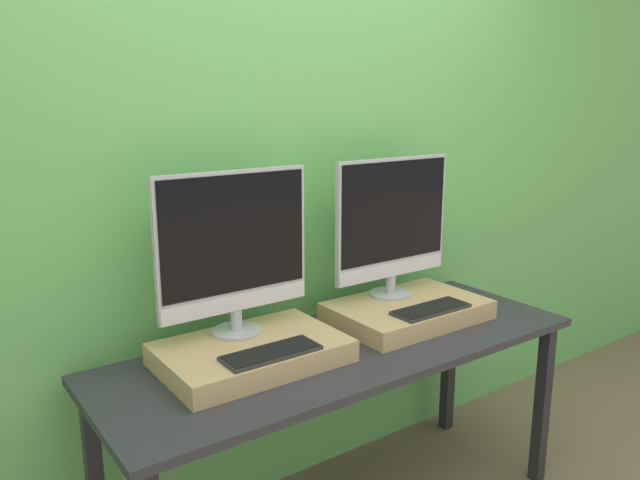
{
  "coord_description": "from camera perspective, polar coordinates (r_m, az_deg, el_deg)",
  "views": [
    {
      "loc": [
        -1.31,
        -1.35,
        1.63
      ],
      "look_at": [
        0.0,
        0.49,
        1.1
      ],
      "focal_mm": 35.0,
      "sensor_mm": 36.0,
      "label": 1
    }
  ],
  "objects": [
    {
      "name": "wall_back",
      "position": [
        2.48,
        -3.19,
        5.46
      ],
      "size": [
        8.0,
        0.04,
        2.6
      ],
      "color": "#66B75B",
      "rests_on": "ground_plane"
    },
    {
      "name": "workbench",
      "position": [
        2.34,
        2.31,
        -11.23
      ],
      "size": [
        1.82,
        0.65,
        0.74
      ],
      "color": "#2D2D33",
      "rests_on": "ground_plane"
    },
    {
      "name": "wooden_riser_left",
      "position": [
        2.15,
        -6.27,
        -10.19
      ],
      "size": [
        0.61,
        0.4,
        0.08
      ],
      "color": "tan",
      "rests_on": "workbench"
    },
    {
      "name": "monitor_left",
      "position": [
        2.13,
        -7.86,
        -0.68
      ],
      "size": [
        0.56,
        0.17,
        0.57
      ],
      "color": "#B2B2B7",
      "rests_on": "wooden_riser_left"
    },
    {
      "name": "keyboard_left",
      "position": [
        2.03,
        -4.48,
        -10.24
      ],
      "size": [
        0.32,
        0.12,
        0.01
      ],
      "color": "#2D2D2D",
      "rests_on": "wooden_riser_left"
    },
    {
      "name": "wooden_riser_right",
      "position": [
        2.55,
        7.99,
        -6.43
      ],
      "size": [
        0.61,
        0.4,
        0.08
      ],
      "color": "tan",
      "rests_on": "workbench"
    },
    {
      "name": "monitor_right",
      "position": [
        2.53,
        6.65,
        1.59
      ],
      "size": [
        0.56,
        0.17,
        0.57
      ],
      "color": "#B2B2B7",
      "rests_on": "wooden_riser_right"
    },
    {
      "name": "keyboard_right",
      "position": [
        2.45,
        10.11,
        -6.22
      ],
      "size": [
        0.32,
        0.12,
        0.01
      ],
      "color": "#2D2D2D",
      "rests_on": "wooden_riser_right"
    }
  ]
}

